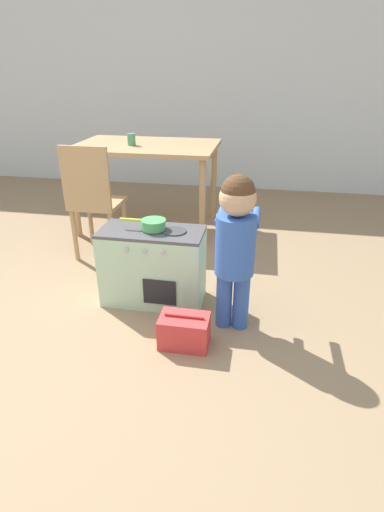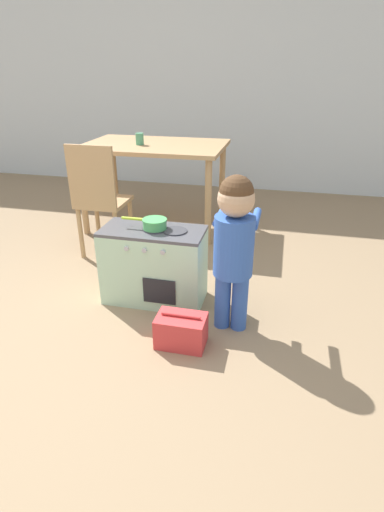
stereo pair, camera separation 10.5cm
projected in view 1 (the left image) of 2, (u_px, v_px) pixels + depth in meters
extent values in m
plane|color=#8E7556|center=(54.00, 380.00, 1.97)|extent=(16.00, 16.00, 0.00)
cube|color=silver|center=(190.00, 75.00, 4.64)|extent=(10.00, 0.06, 2.60)
cube|color=#B2DBB7|center=(153.00, 267.00, 2.56)|extent=(0.64, 0.31, 0.47)
cube|color=#4C4C51|center=(151.00, 232.00, 2.45)|extent=(0.64, 0.31, 0.02)
cylinder|color=#38383D|center=(154.00, 230.00, 2.44)|extent=(0.15, 0.15, 0.01)
cylinder|color=#38383D|center=(174.00, 231.00, 2.42)|extent=(0.15, 0.15, 0.01)
cube|color=black|center=(159.00, 292.00, 2.44)|extent=(0.21, 0.01, 0.17)
cylinder|color=#B2B2B7|center=(126.00, 250.00, 2.35)|extent=(0.03, 0.01, 0.03)
cylinder|color=#B2B2B7|center=(144.00, 251.00, 2.33)|extent=(0.03, 0.01, 0.03)
cylinder|color=#B2B2B7|center=(163.00, 253.00, 2.31)|extent=(0.03, 0.01, 0.03)
cylinder|color=#4CAD5B|center=(154.00, 224.00, 2.42)|extent=(0.14, 0.14, 0.06)
cylinder|color=#4CAD5B|center=(153.00, 221.00, 2.41)|extent=(0.15, 0.15, 0.01)
cylinder|color=#B7DB33|center=(131.00, 220.00, 2.44)|extent=(0.14, 0.02, 0.02)
cylinder|color=#335BB7|center=(224.00, 299.00, 2.33)|extent=(0.09, 0.09, 0.36)
cylinder|color=#335BB7|center=(241.00, 300.00, 2.31)|extent=(0.09, 0.09, 0.36)
cylinder|color=#335BB7|center=(235.00, 245.00, 2.17)|extent=(0.22, 0.22, 0.34)
sphere|color=tan|center=(238.00, 198.00, 2.05)|extent=(0.20, 0.20, 0.20)
sphere|color=#4C331E|center=(238.00, 192.00, 2.04)|extent=(0.18, 0.18, 0.18)
cylinder|color=#335BB7|center=(221.00, 215.00, 2.25)|extent=(0.04, 0.27, 0.04)
cylinder|color=#335BB7|center=(256.00, 218.00, 2.22)|extent=(0.04, 0.27, 0.04)
cube|color=#D13838|center=(184.00, 331.00, 2.19)|extent=(0.27, 0.18, 0.18)
cylinder|color=#D13838|center=(184.00, 316.00, 2.15)|extent=(0.22, 0.02, 0.02)
cube|color=tan|center=(146.00, 146.00, 3.55)|extent=(1.26, 0.83, 0.03)
cylinder|color=tan|center=(74.00, 196.00, 3.50)|extent=(0.06, 0.06, 0.74)
cylinder|color=tan|center=(202.00, 204.00, 3.31)|extent=(0.06, 0.06, 0.74)
cylinder|color=tan|center=(105.00, 176.00, 4.13)|extent=(0.06, 0.06, 0.74)
cylinder|color=tan|center=(214.00, 182.00, 3.94)|extent=(0.06, 0.06, 0.74)
cube|color=tan|center=(98.00, 203.00, 3.13)|extent=(0.36, 0.36, 0.03)
cube|color=tan|center=(85.00, 178.00, 2.87)|extent=(0.36, 0.02, 0.46)
cylinder|color=tan|center=(75.00, 235.00, 3.11)|extent=(0.04, 0.04, 0.42)
cylinder|color=tan|center=(112.00, 238.00, 3.06)|extent=(0.04, 0.04, 0.42)
cylinder|color=tan|center=(91.00, 222.00, 3.38)|extent=(0.04, 0.04, 0.42)
cylinder|color=tan|center=(125.00, 224.00, 3.33)|extent=(0.04, 0.04, 0.42)
cylinder|color=#478E66|center=(131.00, 139.00, 3.47)|extent=(0.07, 0.07, 0.10)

